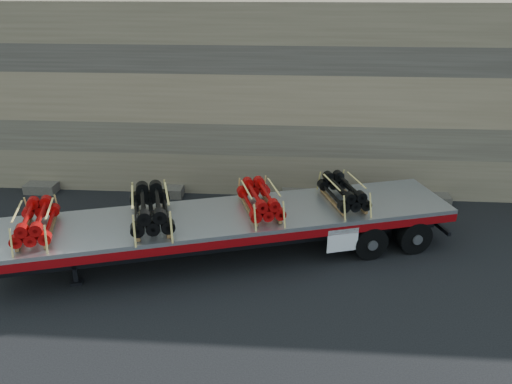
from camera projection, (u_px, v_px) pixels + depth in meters
ground at (230, 263)px, 14.72m from camera, size 120.00×120.00×0.00m
rock_wall at (249, 97)px, 19.28m from camera, size 44.00×3.00×7.00m
trailer at (228, 235)px, 14.90m from camera, size 13.67×6.54×1.35m
bundle_front at (36, 222)px, 13.39m from camera, size 1.54×2.18×0.70m
bundle_midfront at (151, 209)px, 14.01m from camera, size 1.79×2.54×0.82m
bundle_midrear at (260, 200)px, 14.69m from camera, size 1.57×2.23×0.72m
bundle_rear at (343, 192)px, 15.25m from camera, size 1.53×2.17×0.70m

